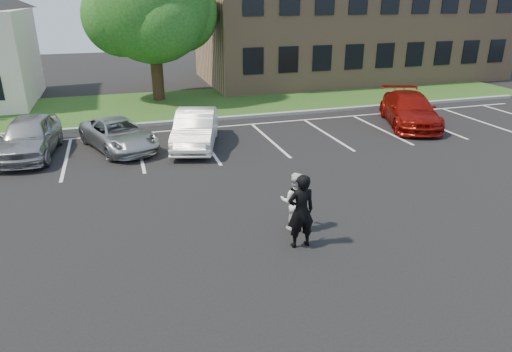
# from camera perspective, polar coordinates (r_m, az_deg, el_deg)

# --- Properties ---
(ground_plane) EXTENTS (90.00, 90.00, 0.00)m
(ground_plane) POSITION_cam_1_polar(r_m,az_deg,el_deg) (12.37, 1.39, -7.03)
(ground_plane) COLOR black
(ground_plane) RESTS_ON ground
(curb) EXTENTS (40.00, 0.30, 0.15)m
(curb) POSITION_cam_1_polar(r_m,az_deg,el_deg) (23.29, -8.12, 6.86)
(curb) COLOR gray
(curb) RESTS_ON ground
(grass_strip) EXTENTS (44.00, 8.00, 0.08)m
(grass_strip) POSITION_cam_1_polar(r_m,az_deg,el_deg) (27.15, -9.56, 8.81)
(grass_strip) COLOR #1B4518
(grass_strip) RESTS_ON ground
(stall_lines) EXTENTS (34.00, 5.36, 0.01)m
(stall_lines) POSITION_cam_1_polar(r_m,az_deg,el_deg) (20.70, -2.85, 4.98)
(stall_lines) COLOR silver
(stall_lines) RESTS_ON ground
(office_building) EXTENTS (22.40, 10.40, 8.30)m
(office_building) POSITION_cam_1_polar(r_m,az_deg,el_deg) (36.75, 11.81, 18.45)
(office_building) COLOR #9C7A59
(office_building) RESTS_ON ground
(tree) EXTENTS (7.80, 7.20, 8.80)m
(tree) POSITION_cam_1_polar(r_m,az_deg,el_deg) (28.10, -12.71, 19.97)
(tree) COLOR black
(tree) RESTS_ON ground
(man_black_suit) EXTENTS (0.72, 0.48, 1.94)m
(man_black_suit) POSITION_cam_1_polar(r_m,az_deg,el_deg) (11.35, 5.63, -4.40)
(man_black_suit) COLOR black
(man_black_suit) RESTS_ON ground
(man_white_shirt) EXTENTS (0.99, 0.92, 1.64)m
(man_white_shirt) POSITION_cam_1_polar(r_m,az_deg,el_deg) (12.21, 4.89, -3.20)
(man_white_shirt) COLOR white
(man_white_shirt) RESTS_ON ground
(car_silver_west) EXTENTS (2.24, 4.75, 1.57)m
(car_silver_west) POSITION_cam_1_polar(r_m,az_deg,el_deg) (20.03, -26.45, 4.46)
(car_silver_west) COLOR #9F9FA3
(car_silver_west) RESTS_ON ground
(car_silver_minivan) EXTENTS (3.48, 4.88, 1.23)m
(car_silver_minivan) POSITION_cam_1_polar(r_m,az_deg,el_deg) (19.65, -16.80, 5.01)
(car_silver_minivan) COLOR #A1A3A8
(car_silver_minivan) RESTS_ON ground
(car_white_sedan) EXTENTS (2.79, 4.81, 1.50)m
(car_white_sedan) POSITION_cam_1_polar(r_m,az_deg,el_deg) (19.31, -7.56, 5.88)
(car_white_sedan) COLOR white
(car_white_sedan) RESTS_ON ground
(car_red_compact) EXTENTS (3.88, 5.69, 1.53)m
(car_red_compact) POSITION_cam_1_polar(r_m,az_deg,el_deg) (23.57, 18.66, 7.85)
(car_red_compact) COLOR maroon
(car_red_compact) RESTS_ON ground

